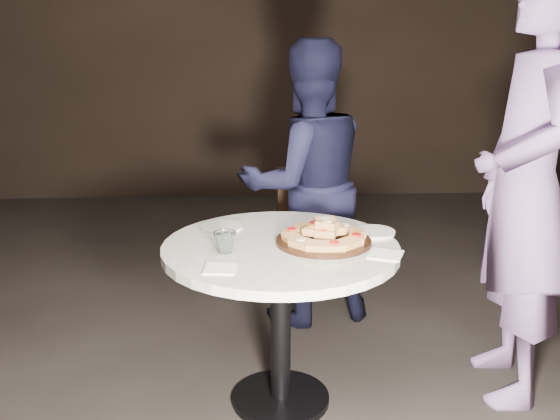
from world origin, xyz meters
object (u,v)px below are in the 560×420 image
at_px(table, 281,275).
at_px(focaccia_pile, 324,233).
at_px(chair_far, 302,216).
at_px(diner_navy, 306,185).
at_px(diner_teal, 526,188).
at_px(serving_board, 323,241).
at_px(water_glass, 225,242).

relative_size(table, focaccia_pile, 2.83).
distance_m(table, chair_far, 1.30).
distance_m(diner_navy, diner_teal, 1.16).
xyz_separation_m(serving_board, diner_teal, (0.85, 0.06, 0.19)).
xyz_separation_m(table, water_glass, (-0.22, -0.08, 0.18)).
xyz_separation_m(table, diner_navy, (0.18, 0.85, 0.17)).
xyz_separation_m(focaccia_pile, water_glass, (-0.40, -0.09, -0.00)).
distance_m(water_glass, diner_teal, 1.26).
distance_m(table, focaccia_pile, 0.25).
relative_size(serving_board, focaccia_pile, 1.11).
xyz_separation_m(table, focaccia_pile, (0.18, 0.00, 0.18)).
height_order(chair_far, diner_teal, diner_teal).
xyz_separation_m(serving_board, diner_navy, (0.01, 0.84, 0.03)).
bearing_deg(diner_navy, water_glass, 52.13).
bearing_deg(diner_teal, focaccia_pile, -79.82).
bearing_deg(diner_teal, diner_navy, -127.03).
bearing_deg(serving_board, water_glass, -167.65).
relative_size(focaccia_pile, water_glass, 3.90).
height_order(chair_far, diner_navy, diner_navy).
relative_size(focaccia_pile, diner_navy, 0.23).
bearing_deg(table, serving_board, 1.72).
bearing_deg(chair_far, table, 68.57).
xyz_separation_m(table, serving_board, (0.17, 0.01, 0.14)).
distance_m(chair_far, diner_navy, 0.52).
relative_size(water_glass, diner_teal, 0.05).
bearing_deg(water_glass, diner_navy, 66.71).
bearing_deg(focaccia_pile, water_glass, -167.79).
bearing_deg(water_glass, serving_board, 12.35).
distance_m(focaccia_pile, diner_teal, 0.86).
xyz_separation_m(chair_far, diner_navy, (-0.02, -0.43, 0.30)).
height_order(table, diner_teal, diner_teal).
xyz_separation_m(water_glass, chair_far, (0.42, 1.36, -0.30)).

